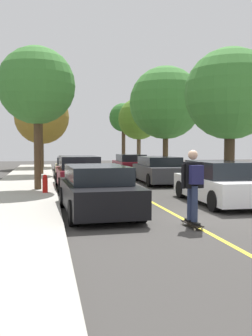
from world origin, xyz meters
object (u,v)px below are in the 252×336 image
(street_tree_left_far, at_px, (42,117))
(street_tree_right_farthest, at_px, (124,118))
(street_tree_left_near, at_px, (40,92))
(parked_car_right_near, at_px, (159,170))
(street_tree_right_near, at_px, (166,103))
(skateboard, at_px, (192,224))
(parked_car_right_far, at_px, (130,164))
(street_tree_left_nearest, at_px, (37,86))
(street_tree_right_far, at_px, (139,119))
(parked_car_right_nearest, at_px, (218,183))
(parked_car_left_nearest, at_px, (98,190))
(skateboarder, at_px, (193,182))
(parked_car_left_far, at_px, (71,167))
(parked_car_left_near, at_px, (79,172))
(fire_hydrant, at_px, (45,184))
(street_tree_right_nearest, at_px, (230,94))

(street_tree_left_far, height_order, street_tree_right_farthest, street_tree_left_far)
(street_tree_left_near, bearing_deg, parked_car_right_near, -45.71)
(street_tree_right_near, height_order, skateboard, street_tree_right_near)
(parked_car_right_far, relative_size, street_tree_left_far, 0.66)
(parked_car_right_near, relative_size, street_tree_right_near, 0.69)
(street_tree_left_nearest, bearing_deg, street_tree_right_far, 62.22)
(parked_car_right_nearest, relative_size, skateboard, 5.33)
(parked_car_left_nearest, xyz_separation_m, street_tree_right_near, (6.04, 13.00, 3.97))
(street_tree_left_nearest, height_order, skateboarder, street_tree_left_nearest)
(parked_car_left_nearest, distance_m, skateboard, 3.10)
(street_tree_right_far, xyz_separation_m, street_tree_right_farthest, (0.00, 6.56, 0.54))
(street_tree_right_farthest, bearing_deg, street_tree_right_near, -90.00)
(parked_car_left_nearest, bearing_deg, parked_car_left_far, 89.99)
(parked_car_right_near, bearing_deg, street_tree_right_far, 81.57)
(skateboarder, bearing_deg, street_tree_right_farthest, 82.10)
(parked_car_right_far, distance_m, street_tree_left_near, 7.70)
(street_tree_left_nearest, bearing_deg, parked_car_left_near, 34.73)
(street_tree_right_near, distance_m, fire_hydrant, 12.29)
(parked_car_left_far, distance_m, skateboarder, 15.32)
(parked_car_right_nearest, xyz_separation_m, street_tree_right_near, (1.80, 11.84, 3.96))
(parked_car_right_near, distance_m, skateboarder, 10.85)
(street_tree_right_farthest, bearing_deg, parked_car_right_near, -95.50)
(fire_hydrant, relative_size, skateboard, 0.82)
(parked_car_right_near, relative_size, skateboard, 5.53)
(fire_hydrant, xyz_separation_m, skateboarder, (3.47, -6.57, 0.61))
(skateboarder, bearing_deg, street_tree_right_far, 79.87)
(parked_car_left_far, distance_m, street_tree_right_nearest, 11.21)
(street_tree_right_nearest, distance_m, skateboarder, 8.13)
(parked_car_right_nearest, distance_m, street_tree_right_far, 19.64)
(parked_car_right_far, height_order, street_tree_right_farthest, street_tree_right_farthest)
(street_tree_left_far, bearing_deg, parked_car_right_near, -66.99)
(street_tree_right_near, bearing_deg, street_tree_right_farthest, 90.00)
(parked_car_left_near, xyz_separation_m, street_tree_right_farthest, (6.04, 20.19, 3.92))
(parked_car_right_near, xyz_separation_m, street_tree_left_near, (-6.04, 6.19, 4.67))
(street_tree_right_near, bearing_deg, parked_car_left_nearest, -114.93)
(street_tree_left_near, relative_size, fire_hydrant, 10.16)
(parked_car_right_nearest, xyz_separation_m, street_tree_right_nearest, (1.80, 2.88, 3.38))
(street_tree_left_far, height_order, skateboard, street_tree_left_far)
(street_tree_right_near, relative_size, skateboarder, 3.91)
(parked_car_left_near, relative_size, parked_car_right_near, 0.94)
(parked_car_right_near, height_order, fire_hydrant, parked_car_right_near)
(street_tree_left_far, bearing_deg, street_tree_left_nearest, -90.00)
(street_tree_right_nearest, height_order, street_tree_right_near, street_tree_right_near)
(street_tree_left_near, distance_m, skateboard, 17.97)
(parked_car_right_near, height_order, street_tree_left_nearest, street_tree_left_nearest)
(parked_car_left_nearest, bearing_deg, parked_car_left_near, 89.99)
(parked_car_right_far, bearing_deg, parked_car_right_near, -90.00)
(parked_car_left_near, xyz_separation_m, street_tree_left_nearest, (-1.80, -1.25, 3.67))
(parked_car_right_nearest, height_order, fire_hydrant, parked_car_right_nearest)
(parked_car_right_near, distance_m, parked_car_right_far, 7.03)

